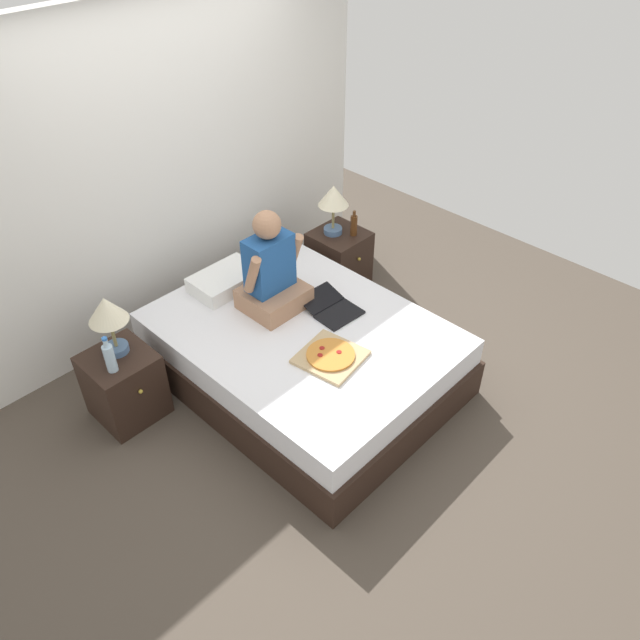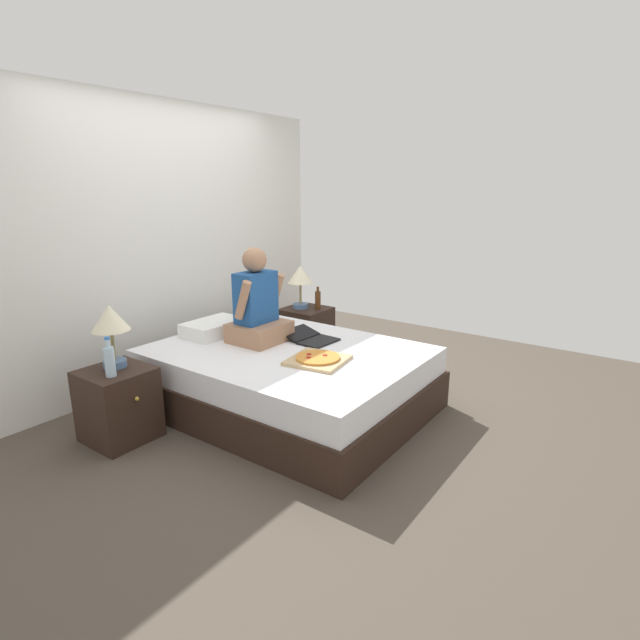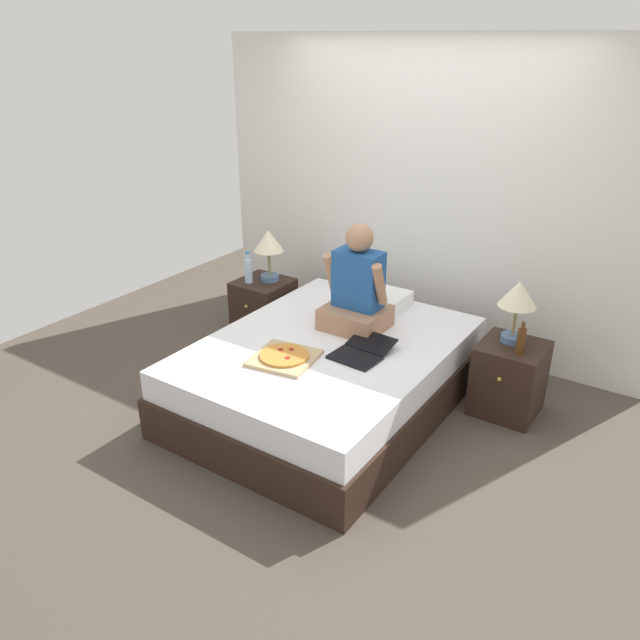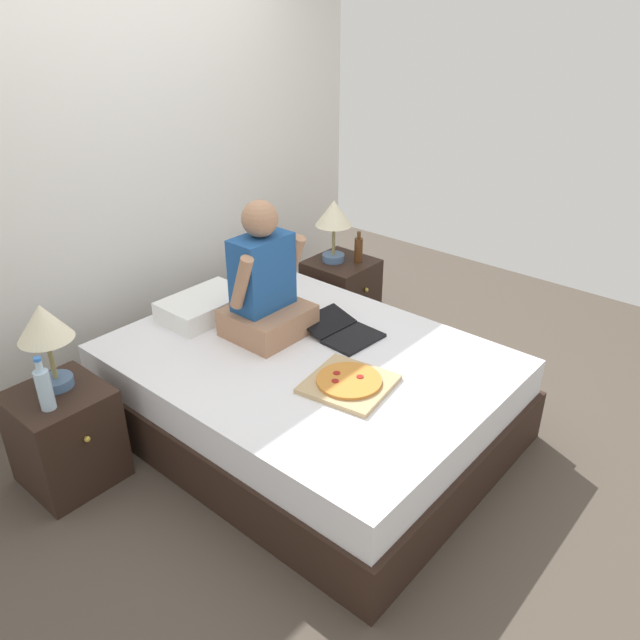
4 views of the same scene
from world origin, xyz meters
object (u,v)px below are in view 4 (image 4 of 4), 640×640
object	(u,v)px
nightstand_right	(341,294)
pizza_box	(349,383)
nightstand_left	(66,436)
person_seated	(265,287)
bed	(307,392)
water_bottle	(44,388)
lamp_on_left_nightstand	(44,328)
laptop	(345,333)
lamp_on_right_nightstand	(334,217)
beer_bottle	(358,249)

from	to	relation	value
nightstand_right	pizza_box	size ratio (longest dim) A/B	1.15
nightstand_right	nightstand_left	bearing A→B (deg)	180.00
person_seated	nightstand_left	bearing A→B (deg)	164.49
bed	water_bottle	bearing A→B (deg)	154.61
bed	person_seated	size ratio (longest dim) A/B	2.70
water_bottle	nightstand_right	xyz separation A→B (m)	(2.29, 0.09, -0.37)
nightstand_left	lamp_on_left_nightstand	size ratio (longest dim) A/B	1.17
nightstand_left	laptop	xyz separation A→B (m)	(1.39, -0.69, 0.26)
nightstand_right	person_seated	size ratio (longest dim) A/B	0.67
nightstand_left	lamp_on_left_nightstand	xyz separation A→B (m)	(0.04, 0.05, 0.59)
lamp_on_right_nightstand	beer_bottle	distance (m)	0.29
lamp_on_right_nightstand	person_seated	distance (m)	1.11
nightstand_left	bed	bearing A→B (deg)	-30.56
bed	water_bottle	world-z (taller)	water_bottle
lamp_on_left_nightstand	pizza_box	bearing A→B (deg)	-48.13
nightstand_right	lamp_on_right_nightstand	distance (m)	0.59
lamp_on_right_nightstand	laptop	distance (m)	1.13
person_seated	pizza_box	size ratio (longest dim) A/B	1.71
beer_bottle	nightstand_right	bearing A→B (deg)	125.01
bed	lamp_on_left_nightstand	distance (m)	1.41
water_bottle	nightstand_right	world-z (taller)	water_bottle
nightstand_left	pizza_box	size ratio (longest dim) A/B	1.15
lamp_on_left_nightstand	beer_bottle	world-z (taller)	lamp_on_left_nightstand
lamp_on_left_nightstand	lamp_on_right_nightstand	bearing A→B (deg)	0.00
nightstand_right	person_seated	bearing A→B (deg)	-163.70
beer_bottle	pizza_box	size ratio (longest dim) A/B	0.50
bed	nightstand_left	world-z (taller)	nightstand_left
bed	laptop	distance (m)	0.40
water_bottle	nightstand_right	bearing A→B (deg)	2.25
nightstand_right	person_seated	world-z (taller)	person_seated
laptop	pizza_box	bearing A→B (deg)	-138.93
bed	pizza_box	bearing A→B (deg)	-105.25
nightstand_left	lamp_on_right_nightstand	world-z (taller)	lamp_on_right_nightstand
nightstand_left	beer_bottle	size ratio (longest dim) A/B	2.28
person_seated	pizza_box	distance (m)	0.77
person_seated	lamp_on_left_nightstand	bearing A→B (deg)	161.56
lamp_on_right_nightstand	water_bottle	bearing A→B (deg)	-176.46
lamp_on_right_nightstand	laptop	world-z (taller)	lamp_on_right_nightstand
water_bottle	bed	bearing A→B (deg)	-25.39
beer_bottle	pizza_box	bearing A→B (deg)	-144.07
nightstand_right	beer_bottle	bearing A→B (deg)	-54.99
beer_bottle	water_bottle	bearing A→B (deg)	179.76
lamp_on_left_nightstand	water_bottle	bearing A→B (deg)	-130.60
bed	nightstand_left	xyz separation A→B (m)	(-1.11, 0.65, 0.01)
pizza_box	lamp_on_right_nightstand	bearing A→B (deg)	42.41
nightstand_left	water_bottle	size ratio (longest dim) A/B	1.90
nightstand_right	beer_bottle	distance (m)	0.38
lamp_on_right_nightstand	person_seated	world-z (taller)	person_seated
water_bottle	person_seated	world-z (taller)	person_seated
lamp_on_right_nightstand	beer_bottle	xyz separation A→B (m)	(0.10, -0.15, -0.23)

